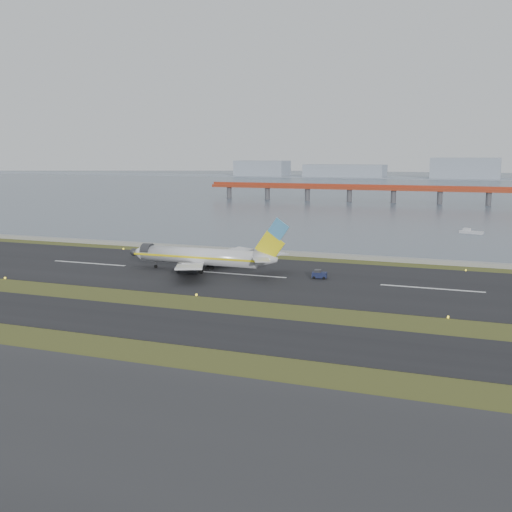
# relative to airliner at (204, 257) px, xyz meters

# --- Properties ---
(ground) EXTENTS (1000.00, 1000.00, 0.00)m
(ground) POSITION_rel_airliner_xyz_m (9.32, -30.19, -3.46)
(ground) COLOR #374318
(ground) RESTS_ON ground
(taxiway_strip) EXTENTS (1000.00, 18.00, 0.10)m
(taxiway_strip) POSITION_rel_airliner_xyz_m (9.32, -42.19, -3.41)
(taxiway_strip) COLOR black
(taxiway_strip) RESTS_ON ground
(runway_strip) EXTENTS (1000.00, 45.00, 0.10)m
(runway_strip) POSITION_rel_airliner_xyz_m (9.32, -0.19, -3.41)
(runway_strip) COLOR black
(runway_strip) RESTS_ON ground
(seawall) EXTENTS (1000.00, 2.50, 1.00)m
(seawall) POSITION_rel_airliner_xyz_m (9.32, 29.81, -2.96)
(seawall) COLOR #969691
(seawall) RESTS_ON ground
(bay_water) EXTENTS (1400.00, 800.00, 1.30)m
(bay_water) POSITION_rel_airliner_xyz_m (9.32, 429.81, -3.46)
(bay_water) COLOR #404D5C
(bay_water) RESTS_ON ground
(red_pier) EXTENTS (260.00, 5.00, 10.20)m
(red_pier) POSITION_rel_airliner_xyz_m (29.32, 219.81, 3.82)
(red_pier) COLOR #A3361B
(red_pier) RESTS_ON ground
(far_shoreline) EXTENTS (1400.00, 80.00, 60.50)m
(far_shoreline) POSITION_rel_airliner_xyz_m (22.94, 589.81, 2.61)
(far_shoreline) COLOR #919DAC
(far_shoreline) RESTS_ON ground
(airliner) EXTENTS (38.52, 32.89, 12.80)m
(airliner) POSITION_rel_airliner_xyz_m (0.00, 0.00, 0.00)
(airliner) COLOR silver
(airliner) RESTS_ON ground
(pushback_tug) EXTENTS (3.29, 2.21, 1.97)m
(pushback_tug) POSITION_rel_airliner_xyz_m (26.02, 1.56, -2.50)
(pushback_tug) COLOR #161D3E
(pushback_tug) RESTS_ON ground
(workboat_near) EXTENTS (7.80, 4.57, 1.81)m
(workboat_near) POSITION_rel_airliner_xyz_m (51.45, 94.78, -2.89)
(workboat_near) COLOR silver
(workboat_near) RESTS_ON ground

